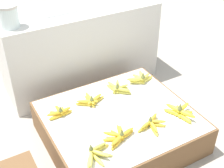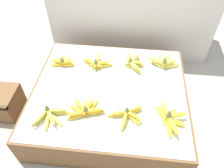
# 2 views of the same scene
# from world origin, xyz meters

# --- Properties ---
(ground_plane) EXTENTS (10.00, 10.00, 0.00)m
(ground_plane) POSITION_xyz_m (0.00, 0.00, 0.00)
(ground_plane) COLOR #A89E8E
(display_platform) EXTENTS (1.04, 0.93, 0.24)m
(display_platform) POSITION_xyz_m (0.00, 0.00, 0.12)
(display_platform) COLOR brown
(display_platform) RESTS_ON ground_plane
(back_vendor_table) EXTENTS (1.38, 0.53, 0.73)m
(back_vendor_table) POSITION_xyz_m (0.10, 0.88, 0.36)
(back_vendor_table) COLOR beige
(back_vendor_table) RESTS_ON ground_plane
(banana_bunch_front_left) EXTENTS (0.22, 0.16, 0.09)m
(banana_bunch_front_left) POSITION_xyz_m (-0.32, -0.28, 0.26)
(banana_bunch_front_left) COLOR #DBCC4C
(banana_bunch_front_left) RESTS_ON display_platform
(banana_bunch_front_midleft) EXTENTS (0.23, 0.18, 0.09)m
(banana_bunch_front_midleft) POSITION_xyz_m (-0.12, -0.21, 0.27)
(banana_bunch_front_midleft) COLOR gold
(banana_bunch_front_midleft) RESTS_ON display_platform
(banana_bunch_front_midright) EXTENTS (0.22, 0.19, 0.08)m
(banana_bunch_front_midright) POSITION_xyz_m (0.13, -0.22, 0.26)
(banana_bunch_front_midright) COLOR gold
(banana_bunch_front_midright) RESTS_ON display_platform
(banana_bunch_front_right) EXTENTS (0.19, 0.23, 0.11)m
(banana_bunch_front_right) POSITION_xyz_m (0.38, -0.22, 0.27)
(banana_bunch_front_right) COLOR yellow
(banana_bunch_front_right) RESTS_ON display_platform
(banana_bunch_middle_left) EXTENTS (0.19, 0.11, 0.10)m
(banana_bunch_middle_left) POSITION_xyz_m (-0.37, 0.20, 0.27)
(banana_bunch_middle_left) COLOR gold
(banana_bunch_middle_left) RESTS_ON display_platform
(banana_bunch_middle_midleft) EXTENTS (0.24, 0.17, 0.09)m
(banana_bunch_middle_midleft) POSITION_xyz_m (-0.12, 0.22, 0.27)
(banana_bunch_middle_midleft) COLOR gold
(banana_bunch_middle_midleft) RESTS_ON display_platform
(banana_bunch_middle_midright) EXTENTS (0.15, 0.22, 0.10)m
(banana_bunch_middle_midright) POSITION_xyz_m (0.14, 0.25, 0.27)
(banana_bunch_middle_midright) COLOR gold
(banana_bunch_middle_midright) RESTS_ON display_platform
(banana_bunch_middle_right) EXTENTS (0.25, 0.15, 0.11)m
(banana_bunch_middle_right) POSITION_xyz_m (0.37, 0.28, 0.27)
(banana_bunch_middle_right) COLOR #DBCC4C
(banana_bunch_middle_right) RESTS_ON display_platform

